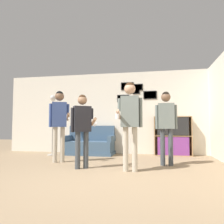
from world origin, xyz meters
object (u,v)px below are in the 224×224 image
Objects in this scene: floor_lamp at (53,115)px; person_spectator_near_bookshelf at (166,120)px; bookshelf at (173,136)px; person_player_foreground_left at (59,118)px; couch at (89,145)px; person_watcher_holding_cup at (130,115)px; person_player_foreground_center at (82,123)px; drinking_cup at (172,115)px.

floor_lamp is 1.10× the size of person_spectator_near_bookshelf.
bookshelf is 3.48m from person_player_foreground_left.
couch is at bearing 23.64° from floor_lamp.
person_player_foreground_left is at bearing -147.42° from bookshelf.
floor_lamp reaches higher than person_watcher_holding_cup.
person_spectator_near_bookshelf is (-0.27, -1.78, 0.45)m from bookshelf.
person_player_foreground_left is 1.13× the size of person_player_foreground_center.
bookshelf is at bearing 50.59° from person_player_foreground_center.
person_player_foreground_center is at bearing -157.80° from person_spectator_near_bookshelf.
bookshelf is 3.27m from person_player_foreground_center.
person_spectator_near_bookshelf is at bearing -18.23° from floor_lamp.
person_watcher_holding_cup reaches higher than bookshelf.
person_player_foreground_left reaches higher than couch.
bookshelf is at bearing 4.23° from couch.
person_watcher_holding_cup is 2.80m from drinking_cup.
floor_lamp is 1.19× the size of person_player_foreground_center.
bookshelf is 12.50× the size of drinking_cup.
couch is at bearing 80.15° from person_player_foreground_left.
person_player_foreground_center is at bearing -38.17° from person_player_foreground_left.
floor_lamp is (-1.06, -0.47, 0.96)m from couch.
person_watcher_holding_cup is 1.12m from person_spectator_near_bookshelf.
couch is 1.01× the size of person_player_foreground_center.
floor_lamp is 2.47m from person_player_foreground_center.
person_player_foreground_left reaches higher than person_spectator_near_bookshelf.
person_player_foreground_left is at bearing -57.05° from floor_lamp.
person_player_foreground_center reaches higher than couch.
person_watcher_holding_cup reaches higher than person_player_foreground_center.
person_spectator_near_bookshelf is (2.63, 0.07, -0.07)m from person_player_foreground_left.
drinking_cup reaches higher than bookshelf.
couch is at bearing 123.33° from person_watcher_holding_cup.
person_player_foreground_left is 1.00× the size of person_watcher_holding_cup.
bookshelf is (2.61, 0.19, 0.30)m from couch.
bookshelf is 0.64× the size of floor_lamp.
person_spectator_near_bookshelf is (1.79, 0.73, 0.09)m from person_player_foreground_center.
couch is 0.89× the size of person_watcher_holding_cup.
bookshelf is at bearing 10.16° from floor_lamp.
couch is 1.32× the size of bookshelf.
person_watcher_holding_cup is at bearing -110.80° from drinking_cup.
person_watcher_holding_cup is (1.05, -0.11, 0.15)m from person_player_foreground_center.
person_player_foreground_left is at bearing -99.85° from couch.
floor_lamp is (-3.68, -0.66, 0.66)m from bookshelf.
couch is 2.47m from person_player_foreground_center.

